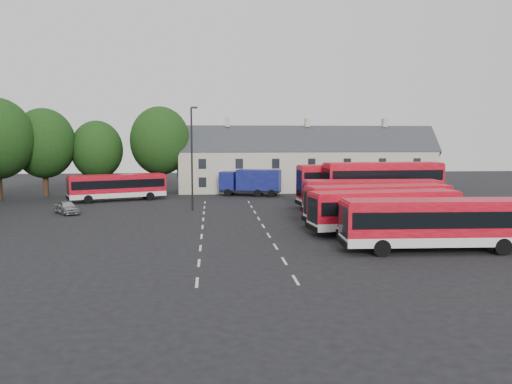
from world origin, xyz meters
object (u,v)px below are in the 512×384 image
(bus_row_a, at_px, (436,220))
(box_truck, at_px, (251,181))
(lamppost, at_px, (192,156))
(bus_dd_south, at_px, (383,183))
(silver_car, at_px, (67,207))

(bus_row_a, relative_size, box_truck, 1.49)
(bus_row_a, height_order, lamppost, lamppost)
(bus_dd_south, bearing_deg, bus_row_a, -103.18)
(bus_row_a, xyz_separation_m, lamppost, (-16.07, 20.06, 3.52))
(bus_row_a, height_order, box_truck, bus_row_a)
(bus_dd_south, height_order, box_truck, bus_dd_south)
(bus_dd_south, relative_size, silver_car, 3.18)
(lamppost, bearing_deg, bus_dd_south, -5.42)
(box_truck, bearing_deg, bus_row_a, -58.34)
(box_truck, xyz_separation_m, silver_car, (-18.97, -13.81, -1.24))
(silver_car, relative_size, lamppost, 0.36)
(bus_row_a, xyz_separation_m, box_truck, (-9.14, 32.68, -0.13))
(bus_row_a, distance_m, bus_dd_south, 18.51)
(bus_dd_south, xyz_separation_m, box_truck, (-12.09, 14.43, -0.89))
(bus_dd_south, distance_m, box_truck, 18.84)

